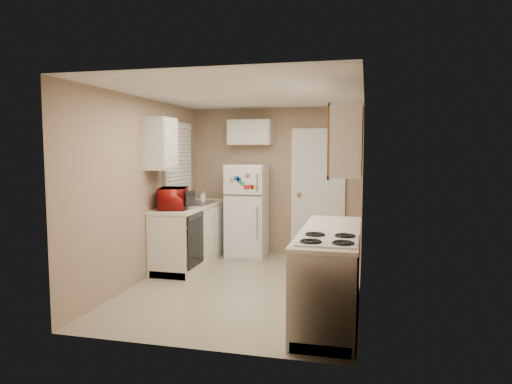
# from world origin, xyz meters

# --- Properties ---
(floor) EXTENTS (3.80, 3.80, 0.00)m
(floor) POSITION_xyz_m (0.00, 0.00, 0.00)
(floor) COLOR #B3A691
(floor) RESTS_ON ground
(ceiling) EXTENTS (3.80, 3.80, 0.00)m
(ceiling) POSITION_xyz_m (0.00, 0.00, 2.40)
(ceiling) COLOR white
(ceiling) RESTS_ON floor
(wall_left) EXTENTS (3.80, 3.80, 0.00)m
(wall_left) POSITION_xyz_m (-1.40, 0.00, 1.20)
(wall_left) COLOR gray
(wall_left) RESTS_ON floor
(wall_right) EXTENTS (3.80, 3.80, 0.00)m
(wall_right) POSITION_xyz_m (1.40, 0.00, 1.20)
(wall_right) COLOR gray
(wall_right) RESTS_ON floor
(wall_back) EXTENTS (2.80, 2.80, 0.00)m
(wall_back) POSITION_xyz_m (0.00, 1.90, 1.20)
(wall_back) COLOR gray
(wall_back) RESTS_ON floor
(wall_front) EXTENTS (2.80, 2.80, 0.00)m
(wall_front) POSITION_xyz_m (0.00, -1.90, 1.20)
(wall_front) COLOR gray
(wall_front) RESTS_ON floor
(left_counter) EXTENTS (0.60, 1.80, 0.90)m
(left_counter) POSITION_xyz_m (-1.10, 0.90, 0.45)
(left_counter) COLOR silver
(left_counter) RESTS_ON floor
(dishwasher) EXTENTS (0.03, 0.58, 0.72)m
(dishwasher) POSITION_xyz_m (-0.81, 0.30, 0.49)
(dishwasher) COLOR black
(dishwasher) RESTS_ON floor
(sink) EXTENTS (0.54, 0.74, 0.16)m
(sink) POSITION_xyz_m (-1.10, 1.05, 0.86)
(sink) COLOR gray
(sink) RESTS_ON left_counter
(microwave) EXTENTS (0.59, 0.43, 0.35)m
(microwave) POSITION_xyz_m (-1.15, 0.37, 1.05)
(microwave) COLOR maroon
(microwave) RESTS_ON left_counter
(soap_bottle) EXTENTS (0.09, 0.09, 0.17)m
(soap_bottle) POSITION_xyz_m (-1.07, 1.36, 1.00)
(soap_bottle) COLOR silver
(soap_bottle) RESTS_ON left_counter
(window_blinds) EXTENTS (0.10, 0.98, 1.08)m
(window_blinds) POSITION_xyz_m (-1.36, 1.05, 1.60)
(window_blinds) COLOR silver
(window_blinds) RESTS_ON wall_left
(upper_cabinet_left) EXTENTS (0.30, 0.45, 0.70)m
(upper_cabinet_left) POSITION_xyz_m (-1.25, 0.22, 1.80)
(upper_cabinet_left) COLOR silver
(upper_cabinet_left) RESTS_ON wall_left
(refrigerator) EXTENTS (0.62, 0.60, 1.49)m
(refrigerator) POSITION_xyz_m (-0.40, 1.54, 0.74)
(refrigerator) COLOR silver
(refrigerator) RESTS_ON floor
(cabinet_over_fridge) EXTENTS (0.70, 0.30, 0.40)m
(cabinet_over_fridge) POSITION_xyz_m (-0.40, 1.75, 2.00)
(cabinet_over_fridge) COLOR silver
(cabinet_over_fridge) RESTS_ON wall_back
(interior_door) EXTENTS (0.86, 0.06, 2.08)m
(interior_door) POSITION_xyz_m (0.70, 1.86, 1.02)
(interior_door) COLOR silver
(interior_door) RESTS_ON floor
(right_counter) EXTENTS (0.60, 2.00, 0.90)m
(right_counter) POSITION_xyz_m (1.10, -0.80, 0.45)
(right_counter) COLOR silver
(right_counter) RESTS_ON floor
(stove) EXTENTS (0.54, 0.67, 0.80)m
(stove) POSITION_xyz_m (1.12, -1.36, 0.40)
(stove) COLOR silver
(stove) RESTS_ON floor
(upper_cabinet_right) EXTENTS (0.30, 1.20, 0.70)m
(upper_cabinet_right) POSITION_xyz_m (1.25, -0.50, 1.80)
(upper_cabinet_right) COLOR silver
(upper_cabinet_right) RESTS_ON wall_right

